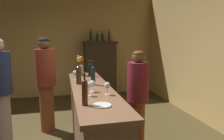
{
  "coord_description": "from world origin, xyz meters",
  "views": [
    {
      "loc": [
        0.04,
        -2.75,
        1.65
      ],
      "look_at": [
        0.82,
        0.47,
        1.15
      ],
      "focal_mm": 33.37,
      "sensor_mm": 36.0,
      "label": 1
    }
  ],
  "objects_px": {
    "cheese_plate": "(102,105)",
    "bartender": "(138,97)",
    "wine_glass_front": "(107,86)",
    "display_bottle_midright": "(109,36)",
    "wine_bottle_chardonnay": "(93,74)",
    "bar_counter": "(92,121)",
    "wine_glass_rear": "(92,84)",
    "wine_glass_spare": "(88,86)",
    "display_bottle_midleft": "(97,37)",
    "wine_glass_mid": "(75,73)",
    "display_bottle_left": "(91,36)",
    "display_cabinet": "(100,68)",
    "patron_in_navy": "(46,80)",
    "display_bottle_center": "(102,37)",
    "patron_near_entrance": "(0,90)",
    "wine_bottle_pinot": "(85,91)",
    "flower_arrangement": "(80,66)",
    "wine_bottle_malbec": "(90,69)",
    "wine_bottle_riesling": "(79,74)"
  },
  "relations": [
    {
      "from": "flower_arrangement",
      "to": "wine_glass_front",
      "type": "bearing_deg",
      "value": -82.11
    },
    {
      "from": "display_cabinet",
      "to": "display_bottle_midleft",
      "type": "relative_size",
      "value": 5.5
    },
    {
      "from": "wine_bottle_malbec",
      "to": "wine_bottle_riesling",
      "type": "relative_size",
      "value": 0.82
    },
    {
      "from": "display_cabinet",
      "to": "display_bottle_midleft",
      "type": "bearing_deg",
      "value": -180.0
    },
    {
      "from": "wine_glass_rear",
      "to": "display_bottle_left",
      "type": "bearing_deg",
      "value": 82.37
    },
    {
      "from": "wine_bottle_pinot",
      "to": "flower_arrangement",
      "type": "xyz_separation_m",
      "value": [
        0.11,
        1.74,
        0.03
      ]
    },
    {
      "from": "wine_bottle_chardonnay",
      "to": "wine_glass_front",
      "type": "height_order",
      "value": "wine_bottle_chardonnay"
    },
    {
      "from": "cheese_plate",
      "to": "bar_counter",
      "type": "bearing_deg",
      "value": 89.14
    },
    {
      "from": "wine_bottle_chardonnay",
      "to": "bartender",
      "type": "xyz_separation_m",
      "value": [
        0.62,
        -0.2,
        -0.32
      ]
    },
    {
      "from": "display_bottle_left",
      "to": "wine_bottle_chardonnay",
      "type": "bearing_deg",
      "value": -97.24
    },
    {
      "from": "bartender",
      "to": "patron_near_entrance",
      "type": "bearing_deg",
      "value": -15.25
    },
    {
      "from": "patron_near_entrance",
      "to": "wine_glass_mid",
      "type": "bearing_deg",
      "value": 30.53
    },
    {
      "from": "cheese_plate",
      "to": "bartender",
      "type": "xyz_separation_m",
      "value": [
        0.67,
        0.77,
        -0.17
      ]
    },
    {
      "from": "display_bottle_center",
      "to": "cheese_plate",
      "type": "bearing_deg",
      "value": -101.02
    },
    {
      "from": "patron_near_entrance",
      "to": "bartender",
      "type": "xyz_separation_m",
      "value": [
        1.94,
        -0.49,
        -0.1
      ]
    },
    {
      "from": "wine_bottle_chardonnay",
      "to": "flower_arrangement",
      "type": "distance_m",
      "value": 0.84
    },
    {
      "from": "wine_glass_front",
      "to": "display_bottle_midright",
      "type": "relative_size",
      "value": 0.45
    },
    {
      "from": "wine_bottle_pinot",
      "to": "display_bottle_left",
      "type": "xyz_separation_m",
      "value": [
        0.59,
        3.83,
        0.6
      ]
    },
    {
      "from": "bar_counter",
      "to": "wine_glass_rear",
      "type": "bearing_deg",
      "value": -96.79
    },
    {
      "from": "wine_glass_front",
      "to": "bartender",
      "type": "bearing_deg",
      "value": 35.26
    },
    {
      "from": "wine_bottle_malbec",
      "to": "patron_in_navy",
      "type": "distance_m",
      "value": 0.8
    },
    {
      "from": "bar_counter",
      "to": "display_bottle_midright",
      "type": "height_order",
      "value": "display_bottle_midright"
    },
    {
      "from": "wine_glass_mid",
      "to": "patron_in_navy",
      "type": "height_order",
      "value": "patron_in_navy"
    },
    {
      "from": "wine_glass_front",
      "to": "display_bottle_left",
      "type": "xyz_separation_m",
      "value": [
        0.29,
        3.49,
        0.64
      ]
    },
    {
      "from": "cheese_plate",
      "to": "wine_glass_mid",
      "type": "bearing_deg",
      "value": 96.75
    },
    {
      "from": "wine_bottle_chardonnay",
      "to": "wine_glass_front",
      "type": "bearing_deg",
      "value": -81.69
    },
    {
      "from": "wine_glass_spare",
      "to": "display_bottle_midright",
      "type": "relative_size",
      "value": 0.47
    },
    {
      "from": "wine_bottle_malbec",
      "to": "cheese_plate",
      "type": "xyz_separation_m",
      "value": [
        -0.11,
        -1.7,
        -0.12
      ]
    },
    {
      "from": "wine_glass_spare",
      "to": "display_bottle_midleft",
      "type": "bearing_deg",
      "value": 78.76
    },
    {
      "from": "display_bottle_midright",
      "to": "bartender",
      "type": "height_order",
      "value": "display_bottle_midright"
    },
    {
      "from": "display_bottle_midleft",
      "to": "cheese_plate",
      "type": "bearing_deg",
      "value": -98.9
    },
    {
      "from": "wine_bottle_malbec",
      "to": "patron_in_navy",
      "type": "bearing_deg",
      "value": 174.13
    },
    {
      "from": "wine_glass_front",
      "to": "display_bottle_center",
      "type": "xyz_separation_m",
      "value": [
        0.62,
        3.49,
        0.61
      ]
    },
    {
      "from": "display_bottle_midright",
      "to": "patron_in_navy",
      "type": "xyz_separation_m",
      "value": [
        -1.62,
        -2.11,
        -0.79
      ]
    },
    {
      "from": "bar_counter",
      "to": "display_bottle_left",
      "type": "distance_m",
      "value": 3.33
    },
    {
      "from": "wine_glass_front",
      "to": "display_cabinet",
      "type": "bearing_deg",
      "value": 81.13
    },
    {
      "from": "display_bottle_midleft",
      "to": "wine_bottle_malbec",
      "type": "bearing_deg",
      "value": -102.75
    },
    {
      "from": "patron_near_entrance",
      "to": "patron_in_navy",
      "type": "relative_size",
      "value": 0.99
    },
    {
      "from": "wine_bottle_malbec",
      "to": "wine_glass_spare",
      "type": "relative_size",
      "value": 1.76
    },
    {
      "from": "wine_glass_rear",
      "to": "bartender",
      "type": "height_order",
      "value": "bartender"
    },
    {
      "from": "bar_counter",
      "to": "display_bottle_left",
      "type": "height_order",
      "value": "display_bottle_left"
    },
    {
      "from": "display_cabinet",
      "to": "patron_in_navy",
      "type": "relative_size",
      "value": 0.94
    },
    {
      "from": "display_bottle_left",
      "to": "patron_in_navy",
      "type": "bearing_deg",
      "value": -117.38
    },
    {
      "from": "bar_counter",
      "to": "display_bottle_midleft",
      "type": "xyz_separation_m",
      "value": [
        0.6,
        3.07,
        1.2
      ]
    },
    {
      "from": "cheese_plate",
      "to": "display_bottle_midright",
      "type": "xyz_separation_m",
      "value": [
        0.96,
        3.89,
        0.73
      ]
    },
    {
      "from": "display_bottle_midright",
      "to": "patron_in_navy",
      "type": "height_order",
      "value": "display_bottle_midright"
    },
    {
      "from": "wine_bottle_riesling",
      "to": "bartender",
      "type": "distance_m",
      "value": 0.92
    },
    {
      "from": "display_cabinet",
      "to": "wine_glass_mid",
      "type": "distance_m",
      "value": 2.6
    },
    {
      "from": "display_bottle_midright",
      "to": "wine_bottle_chardonnay",
      "type": "bearing_deg",
      "value": -107.14
    },
    {
      "from": "patron_near_entrance",
      "to": "wine_glass_rear",
      "type": "bearing_deg",
      "value": -7.62
    }
  ]
}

